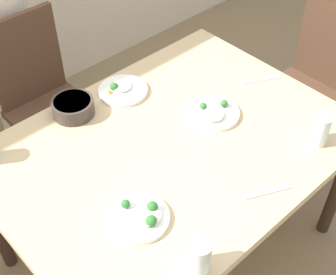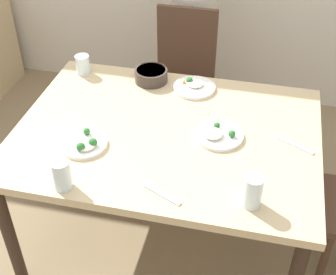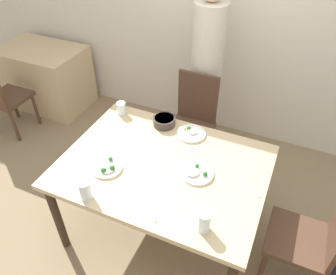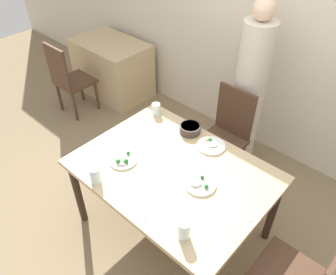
# 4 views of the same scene
# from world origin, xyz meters

# --- Properties ---
(ground_plane) EXTENTS (10.00, 10.00, 0.00)m
(ground_plane) POSITION_xyz_m (0.00, 0.00, 0.00)
(ground_plane) COLOR #847051
(dining_table) EXTENTS (1.41, 1.04, 0.72)m
(dining_table) POSITION_xyz_m (0.00, 0.00, 0.65)
(dining_table) COLOR tan
(dining_table) RESTS_ON ground_plane
(chair_adult_spot) EXTENTS (0.40, 0.40, 0.92)m
(chair_adult_spot) POSITION_xyz_m (-0.10, 0.87, 0.48)
(chair_adult_spot) COLOR #4C3323
(chair_adult_spot) RESTS_ON ground_plane
(person_adult) EXTENTS (0.29, 0.29, 1.66)m
(person_adult) POSITION_xyz_m (-0.10, 1.18, 0.78)
(person_adult) COLOR beige
(person_adult) RESTS_ON ground_plane
(bowl_curry) EXTENTS (0.18, 0.18, 0.07)m
(bowl_curry) POSITION_xyz_m (-0.18, 0.41, 0.76)
(bowl_curry) COLOR #3D332D
(bowl_curry) RESTS_ON dining_table
(plate_rice_adult) EXTENTS (0.22, 0.22, 0.05)m
(plate_rice_adult) POSITION_xyz_m (0.24, 0.00, 0.74)
(plate_rice_adult) COLOR white
(plate_rice_adult) RESTS_ON dining_table
(plate_rice_child) EXTENTS (0.21, 0.21, 0.06)m
(plate_rice_child) POSITION_xyz_m (-0.33, -0.20, 0.74)
(plate_rice_child) COLOR white
(plate_rice_child) RESTS_ON dining_table
(plate_noodles) EXTENTS (0.22, 0.22, 0.06)m
(plate_noodles) POSITION_xyz_m (0.06, 0.39, 0.74)
(plate_noodles) COLOR white
(plate_noodles) RESTS_ON dining_table
(glass_water_tall) EXTENTS (0.07, 0.07, 0.14)m
(glass_water_tall) POSITION_xyz_m (0.43, -0.38, 0.79)
(glass_water_tall) COLOR silver
(glass_water_tall) RESTS_ON dining_table
(glass_water_short) EXTENTS (0.08, 0.08, 0.11)m
(glass_water_short) POSITION_xyz_m (-0.57, 0.41, 0.78)
(glass_water_short) COLOR silver
(glass_water_short) RESTS_ON dining_table
(glass_water_center) EXTENTS (0.07, 0.07, 0.13)m
(glass_water_center) POSITION_xyz_m (-0.32, -0.46, 0.79)
(glass_water_center) COLOR silver
(glass_water_center) RESTS_ON dining_table
(fork_steel) EXTENTS (0.17, 0.09, 0.01)m
(fork_steel) POSITION_xyz_m (0.08, -0.41, 0.73)
(fork_steel) COLOR silver
(fork_steel) RESTS_ON dining_table
(spoon_steel) EXTENTS (0.17, 0.10, 0.01)m
(spoon_steel) POSITION_xyz_m (0.59, 0.02, 0.73)
(spoon_steel) COLOR silver
(spoon_steel) RESTS_ON dining_table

